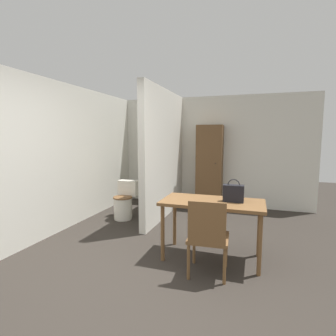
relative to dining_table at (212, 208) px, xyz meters
name	(u,v)px	position (x,y,z in m)	size (l,w,h in m)	color
ground_plane	(133,291)	(-0.66, -1.01, -0.68)	(16.00, 16.00, 0.00)	#2D2823
wall_back	(203,151)	(-0.66, 2.78, 0.57)	(4.85, 0.12, 2.50)	silver
wall_left	(80,155)	(-2.64, 0.86, 0.57)	(0.12, 4.73, 2.50)	silver
partition_wall	(164,154)	(-1.21, 1.60, 0.57)	(0.12, 2.23, 2.50)	silver
dining_table	(212,208)	(0.00, 0.00, 0.00)	(1.30, 0.65, 0.77)	brown
wooden_chair	(208,235)	(0.03, -0.47, -0.19)	(0.48, 0.48, 0.91)	brown
toilet	(125,202)	(-1.90, 1.18, -0.36)	(0.40, 0.52, 0.72)	silver
handbag	(233,193)	(0.26, 0.04, 0.20)	(0.26, 0.11, 0.29)	black
wooden_cabinet	(209,167)	(-0.47, 2.53, 0.24)	(0.57, 0.35, 1.85)	brown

